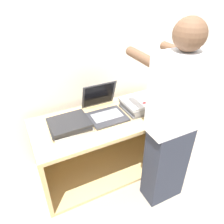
{
  "coord_description": "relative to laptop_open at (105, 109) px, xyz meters",
  "views": [
    {
      "loc": [
        -0.71,
        -1.2,
        1.8
      ],
      "look_at": [
        0.0,
        0.22,
        0.77
      ],
      "focal_mm": 35.0,
      "sensor_mm": 36.0,
      "label": 1
    }
  ],
  "objects": [
    {
      "name": "ground_plane",
      "position": [
        0.0,
        -0.38,
        -0.71
      ],
      "size": [
        12.0,
        12.0,
        0.0
      ],
      "primitive_type": "plane",
      "color": "#9E9384"
    },
    {
      "name": "wall_back",
      "position": [
        0.0,
        0.36,
        0.49
      ],
      "size": [
        8.0,
        0.05,
        2.4
      ],
      "color": "silver",
      "rests_on": "ground_plane"
    },
    {
      "name": "inventory_tag",
      "position": [
        0.37,
        -0.13,
        0.05
      ],
      "size": [
        0.06,
        0.02,
        0.01
      ],
      "color": "red",
      "rests_on": "laptop_stack_right"
    },
    {
      "name": "laptop_stack_left",
      "position": [
        -0.36,
        -0.06,
        -0.02
      ],
      "size": [
        0.35,
        0.29,
        0.08
      ],
      "color": "#B7B7BC",
      "rests_on": "cart"
    },
    {
      "name": "laptop_open",
      "position": [
        0.0,
        0.0,
        0.0
      ],
      "size": [
        0.34,
        0.38,
        0.29
      ],
      "color": "#333338",
      "rests_on": "cart"
    },
    {
      "name": "person",
      "position": [
        0.31,
        -0.57,
        0.09
      ],
      "size": [
        0.4,
        0.52,
        1.59
      ],
      "color": "#2D3342",
      "rests_on": "ground_plane"
    },
    {
      "name": "laptop_stack_right",
      "position": [
        0.36,
        -0.06,
        -0.01
      ],
      "size": [
        0.36,
        0.3,
        0.1
      ],
      "color": "slate",
      "rests_on": "cart"
    },
    {
      "name": "cart",
      "position": [
        0.0,
        0.01,
        -0.38
      ],
      "size": [
        1.4,
        0.63,
        0.65
      ],
      "color": "tan",
      "rests_on": "ground_plane"
    }
  ]
}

